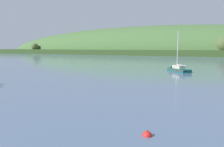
% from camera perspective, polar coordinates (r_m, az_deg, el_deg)
% --- Properties ---
extents(far_shoreline_hill, '(480.97, 110.03, 55.86)m').
position_cam_1_polar(far_shoreline_hill, '(217.57, 9.99, 5.26)').
color(far_shoreline_hill, '#314A21').
rests_on(far_shoreline_hill, ground).
extents(sailboat_midwater_white, '(7.71, 7.41, 11.69)m').
position_cam_1_polar(sailboat_midwater_white, '(58.79, 17.10, 0.80)').
color(sailboat_midwater_white, '#0F564C').
rests_on(sailboat_midwater_white, ground).
extents(mooring_buoy_foreground, '(0.70, 0.70, 0.78)m').
position_cam_1_polar(mooring_buoy_foreground, '(15.90, 9.46, -16.20)').
color(mooring_buoy_foreground, red).
rests_on(mooring_buoy_foreground, ground).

